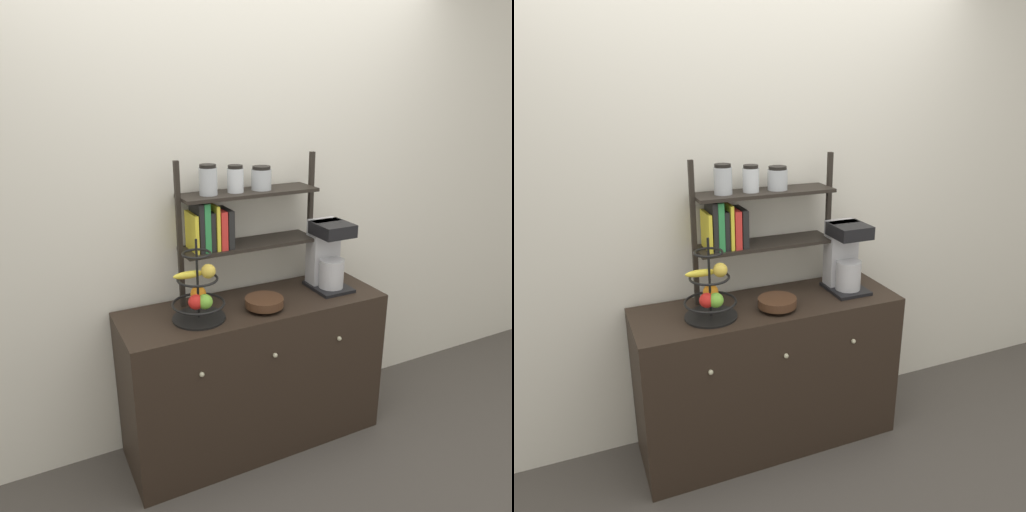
# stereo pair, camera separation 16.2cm
# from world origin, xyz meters

# --- Properties ---
(ground_plane) EXTENTS (12.00, 12.00, 0.00)m
(ground_plane) POSITION_xyz_m (0.00, 0.00, 0.00)
(ground_plane) COLOR #47423D
(wall_back) EXTENTS (7.00, 0.05, 2.60)m
(wall_back) POSITION_xyz_m (0.00, 0.50, 1.30)
(wall_back) COLOR silver
(wall_back) RESTS_ON ground_plane
(sideboard) EXTENTS (1.39, 0.47, 0.84)m
(sideboard) POSITION_xyz_m (0.00, 0.23, 0.42)
(sideboard) COLOR black
(sideboard) RESTS_ON ground_plane
(coffee_maker) EXTENTS (0.19, 0.24, 0.38)m
(coffee_maker) POSITION_xyz_m (0.46, 0.25, 1.03)
(coffee_maker) COLOR black
(coffee_maker) RESTS_ON sideboard
(fruit_stand) EXTENTS (0.26, 0.26, 0.40)m
(fruit_stand) POSITION_xyz_m (-0.32, 0.18, 0.97)
(fruit_stand) COLOR black
(fruit_stand) RESTS_ON sideboard
(wooden_bowl) EXTENTS (0.20, 0.20, 0.06)m
(wooden_bowl) POSITION_xyz_m (0.02, 0.14, 0.87)
(wooden_bowl) COLOR #422819
(wooden_bowl) RESTS_ON sideboard
(shelf_hutch) EXTENTS (0.77, 0.20, 0.74)m
(shelf_hutch) POSITION_xyz_m (-0.06, 0.36, 1.29)
(shelf_hutch) COLOR black
(shelf_hutch) RESTS_ON sideboard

